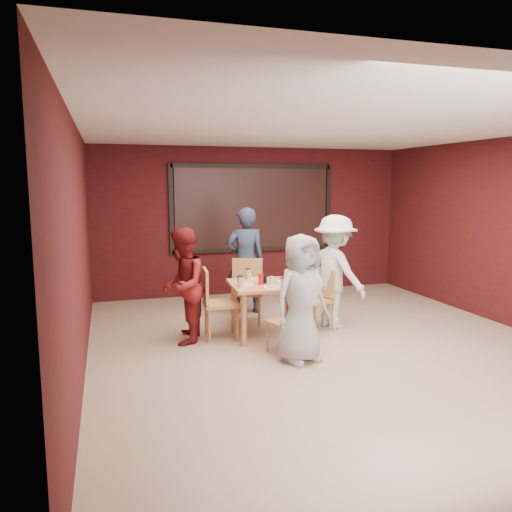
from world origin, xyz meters
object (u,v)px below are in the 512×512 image
object	(u,v)px
chair_back	(247,287)
diner_left	(183,286)
chair_front	(289,319)
chair_right	(318,296)
diner_back	(245,260)
diner_right	(335,272)
chair_left	(215,299)
dining_table	(265,290)
diner_front	(301,299)

from	to	relation	value
chair_back	diner_left	world-z (taller)	diner_left
chair_front	chair_right	distance (m)	1.21
diner_back	chair_back	bearing A→B (deg)	83.25
chair_back	diner_right	size ratio (longest dim) A/B	0.58
chair_back	chair_left	size ratio (longest dim) A/B	1.00
dining_table	chair_front	distance (m)	0.84
chair_front	diner_back	world-z (taller)	diner_back
diner_right	diner_back	bearing A→B (deg)	19.51
diner_back	diner_front	bearing A→B (deg)	96.64
chair_left	diner_right	distance (m)	1.82
chair_front	chair_right	bearing A→B (deg)	49.22
chair_right	diner_right	xyz separation A→B (m)	(0.28, 0.03, 0.33)
diner_back	diner_left	bearing A→B (deg)	52.47
diner_right	diner_left	bearing A→B (deg)	70.70
dining_table	diner_back	bearing A→B (deg)	86.31
chair_back	diner_right	xyz separation A→B (m)	(1.16, -0.65, 0.29)
dining_table	diner_right	bearing A→B (deg)	6.56
diner_left	diner_right	world-z (taller)	diner_right
chair_left	diner_back	bearing A→B (deg)	57.89
chair_front	diner_front	distance (m)	0.40
chair_front	diner_front	world-z (taller)	diner_front
chair_back	chair_right	distance (m)	1.11
chair_left	chair_back	bearing A→B (deg)	46.47
chair_left	diner_left	world-z (taller)	diner_left
chair_front	diner_left	xyz separation A→B (m)	(-1.18, 0.88, 0.31)
chair_left	chair_right	size ratio (longest dim) A/B	1.10
chair_right	chair_back	bearing A→B (deg)	141.95
dining_table	diner_front	distance (m)	1.08
dining_table	chair_right	xyz separation A→B (m)	(0.83, 0.10, -0.16)
chair_left	chair_right	xyz separation A→B (m)	(1.52, -0.00, -0.05)
diner_front	diner_right	size ratio (longest dim) A/B	0.92
chair_back	diner_front	world-z (taller)	diner_front
chair_front	diner_front	xyz separation A→B (m)	(0.06, -0.25, 0.31)
diner_front	chair_front	bearing A→B (deg)	84.39
chair_right	diner_left	distance (m)	1.98
chair_back	chair_right	world-z (taller)	chair_back
chair_right	diner_front	xyz separation A→B (m)	(-0.73, -1.17, 0.27)
chair_left	diner_back	size ratio (longest dim) A/B	0.56
diner_back	chair_right	bearing A→B (deg)	127.37
chair_right	diner_left	world-z (taller)	diner_left
diner_front	diner_right	bearing A→B (deg)	31.06
diner_right	chair_back	bearing A→B (deg)	39.55
dining_table	diner_left	xyz separation A→B (m)	(-1.13, 0.06, 0.11)
diner_front	diner_back	xyz separation A→B (m)	(-0.02, 2.40, 0.10)
chair_back	diner_front	distance (m)	1.87
dining_table	chair_left	bearing A→B (deg)	171.71
chair_front	diner_right	distance (m)	1.48
dining_table	chair_front	size ratio (longest dim) A/B	1.25
chair_right	diner_left	size ratio (longest dim) A/B	0.58
chair_right	diner_back	world-z (taller)	diner_back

